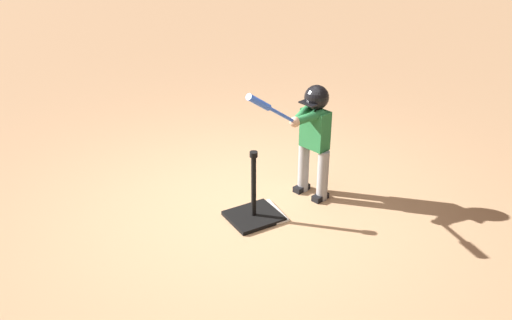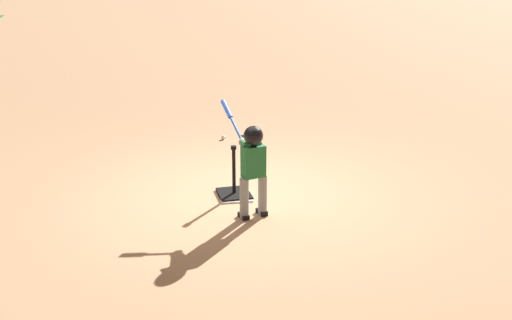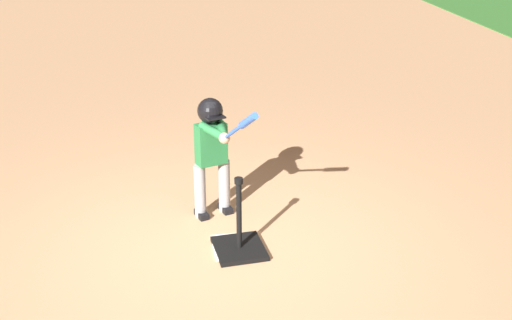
{
  "view_description": "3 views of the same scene",
  "coord_description": "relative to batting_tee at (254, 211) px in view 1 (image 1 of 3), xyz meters",
  "views": [
    {
      "loc": [
        2.49,
        4.44,
        3.16
      ],
      "look_at": [
        -0.06,
        0.13,
        0.62
      ],
      "focal_mm": 42.0,
      "sensor_mm": 36.0,
      "label": 1
    },
    {
      "loc": [
        -7.59,
        1.72,
        3.2
      ],
      "look_at": [
        -0.55,
        -0.03,
        0.68
      ],
      "focal_mm": 42.0,
      "sensor_mm": 36.0,
      "label": 2
    },
    {
      "loc": [
        5.4,
        -1.1,
        3.35
      ],
      "look_at": [
        -0.08,
        0.32,
        0.85
      ],
      "focal_mm": 50.0,
      "sensor_mm": 36.0,
      "label": 3
    }
  ],
  "objects": [
    {
      "name": "batter_child",
      "position": [
        -0.73,
        -0.08,
        0.69
      ],
      "size": [
        1.02,
        0.44,
        1.35
      ],
      "color": "gray",
      "rests_on": "ground_plane"
    },
    {
      "name": "batting_tee",
      "position": [
        0.0,
        0.0,
        0.0
      ],
      "size": [
        0.49,
        0.44,
        0.72
      ],
      "color": "black",
      "rests_on": "ground_plane"
    },
    {
      "name": "home_plate",
      "position": [
        -0.07,
        -0.01,
        -0.08
      ],
      "size": [
        0.48,
        0.48,
        0.02
      ],
      "primitive_type": "cube",
      "rotation": [
        0.0,
        0.0,
        -0.08
      ],
      "color": "white",
      "rests_on": "ground_plane"
    },
    {
      "name": "ground_plane",
      "position": [
        0.02,
        -0.15,
        -0.09
      ],
      "size": [
        90.0,
        90.0,
        0.0
      ],
      "primitive_type": "plane",
      "color": "tan"
    }
  ]
}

